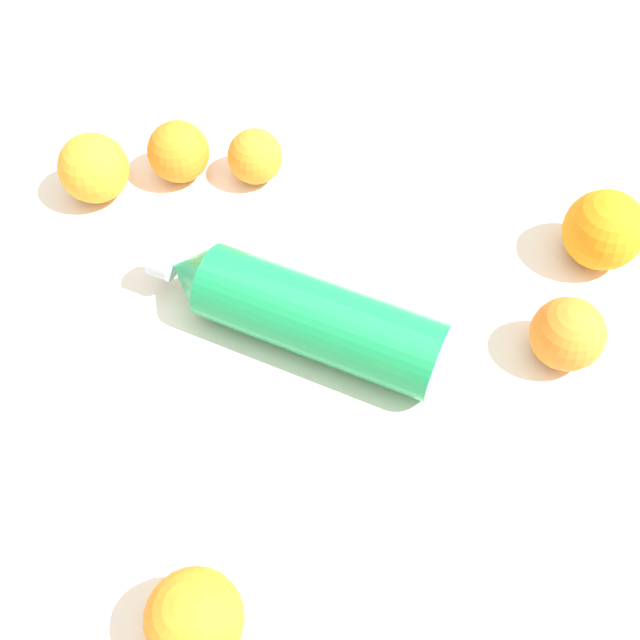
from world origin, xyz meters
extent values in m
plane|color=silver|center=(0.00, 0.00, 0.00)|extent=(2.40, 2.40, 0.00)
cylinder|color=#198C4C|center=(-0.05, 0.02, 0.04)|extent=(0.25, 0.16, 0.08)
cone|color=#198C4C|center=(0.08, 0.07, 0.04)|extent=(0.07, 0.09, 0.08)
cylinder|color=#B2B7BF|center=(0.11, 0.08, 0.04)|extent=(0.03, 0.04, 0.03)
sphere|color=orange|center=(0.27, 0.06, 0.04)|extent=(0.08, 0.08, 0.08)
sphere|color=orange|center=(0.23, -0.03, 0.03)|extent=(0.07, 0.07, 0.07)
sphere|color=orange|center=(-0.17, -0.27, 0.04)|extent=(0.08, 0.08, 0.08)
sphere|color=orange|center=(0.17, -0.09, 0.03)|extent=(0.06, 0.06, 0.06)
sphere|color=orange|center=(-0.22, -0.14, 0.04)|extent=(0.07, 0.07, 0.07)
sphere|color=orange|center=(-0.18, 0.28, 0.04)|extent=(0.08, 0.08, 0.08)
camera|label=1|loc=(-0.35, 0.31, 0.65)|focal=44.07mm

